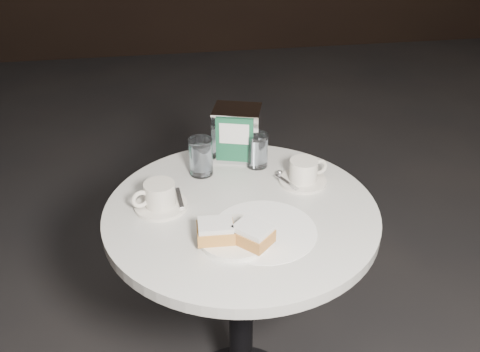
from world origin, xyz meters
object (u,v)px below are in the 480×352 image
at_px(napkin_dispenser, 237,133).
at_px(beignet_plate, 234,234).
at_px(cafe_table, 241,268).
at_px(coffee_cup_right, 304,173).
at_px(coffee_cup_left, 160,197).
at_px(water_glass_right, 257,151).
at_px(water_glass_left, 201,157).

bearing_deg(napkin_dispenser, beignet_plate, -83.11).
height_order(cafe_table, beignet_plate, beignet_plate).
bearing_deg(beignet_plate, coffee_cup_right, 45.74).
bearing_deg(beignet_plate, napkin_dispenser, 80.37).
xyz_separation_m(cafe_table, napkin_dispenser, (0.03, 0.27, 0.28)).
height_order(cafe_table, coffee_cup_left, coffee_cup_left).
distance_m(coffee_cup_left, napkin_dispenser, 0.33).
bearing_deg(napkin_dispenser, coffee_cup_right, -30.35).
relative_size(water_glass_right, napkin_dispenser, 0.63).
height_order(coffee_cup_right, water_glass_left, water_glass_left).
height_order(beignet_plate, coffee_cup_right, coffee_cup_right).
bearing_deg(cafe_table, coffee_cup_left, 169.13).
bearing_deg(water_glass_left, beignet_plate, -81.93).
bearing_deg(water_glass_right, napkin_dispenser, 130.29).
xyz_separation_m(water_glass_left, napkin_dispenser, (0.11, 0.08, 0.03)).
bearing_deg(coffee_cup_left, beignet_plate, -65.14).
distance_m(coffee_cup_right, water_glass_right, 0.16).
bearing_deg(napkin_dispenser, water_glass_right, -33.20).
relative_size(coffee_cup_right, water_glass_right, 1.54).
relative_size(cafe_table, beignet_plate, 3.40).
relative_size(beignet_plate, napkin_dispenser, 1.39).
distance_m(coffee_cup_left, coffee_cup_right, 0.40).
bearing_deg(coffee_cup_right, cafe_table, -163.19).
relative_size(water_glass_left, napkin_dispenser, 0.68).
bearing_deg(cafe_table, napkin_dispenser, 83.53).
bearing_deg(water_glass_left, water_glass_right, 6.97).
xyz_separation_m(coffee_cup_left, water_glass_right, (0.28, 0.17, 0.02)).
bearing_deg(coffee_cup_left, cafe_table, -30.07).
bearing_deg(coffee_cup_right, water_glass_right, 123.47).
height_order(cafe_table, napkin_dispenser, napkin_dispenser).
distance_m(coffee_cup_right, water_glass_left, 0.29).
distance_m(water_glass_right, napkin_dispenser, 0.08).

